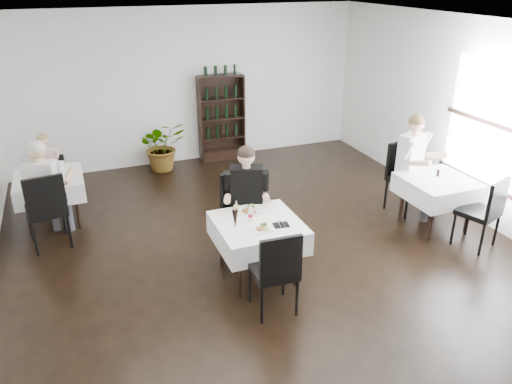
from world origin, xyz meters
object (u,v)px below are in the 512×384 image
wine_shelf (221,119)px  diner_main (247,195)px  potted_tree (162,146)px  main_table (258,232)px

wine_shelf → diner_main: wine_shelf is taller
wine_shelf → potted_tree: (-1.27, -0.18, -0.36)m
main_table → diner_main: size_ratio=0.66×
wine_shelf → potted_tree: 1.33m
wine_shelf → diner_main: size_ratio=1.12×
diner_main → main_table: bearing=-95.4°
potted_tree → main_table: bearing=-84.9°
wine_shelf → diner_main: bearing=-102.7°
main_table → potted_tree: (-0.37, 4.13, -0.14)m
wine_shelf → potted_tree: bearing=-171.7°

